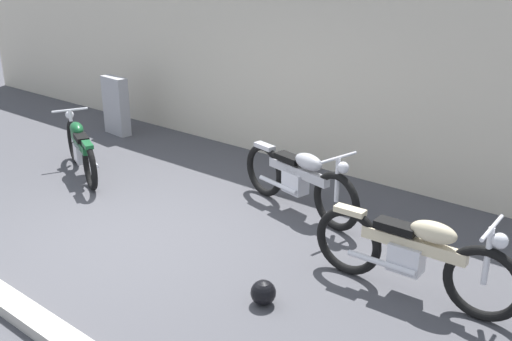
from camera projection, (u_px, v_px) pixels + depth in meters
The scene contains 7 objects.
ground_plane at pixel (126, 241), 6.74m from camera, with size 40.00×40.00×0.00m, color #47474C.
building_wall at pixel (308, 77), 8.87m from camera, with size 18.00×0.30×2.70m, color beige.
stone_marker at pixel (116, 106), 10.54m from camera, with size 0.57×0.20×1.05m, color #9E9EA3.
helmet at pixel (263, 293), 5.51m from camera, with size 0.24×0.24×0.24m, color black.
motorcycle_green at pixel (80, 148), 8.61m from camera, with size 1.79×0.94×0.87m.
motorcycle_cream at pixel (414, 254), 5.54m from camera, with size 2.09×0.58×0.94m.
motorcycle_silver at pixel (299, 179), 7.36m from camera, with size 2.04×0.69×0.93m.
Camera 1 is at (4.98, -3.70, 3.13)m, focal length 41.08 mm.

